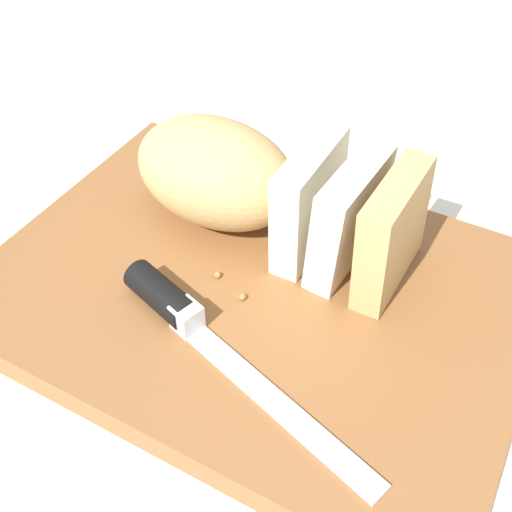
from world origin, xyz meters
The scene contains 7 objects.
ground_plane centered at (0.00, 0.00, 0.00)m, with size 3.00×3.00×0.00m, color silver.
cutting_board centered at (0.00, 0.00, 0.01)m, with size 0.43×0.32×0.03m, color brown.
bread_loaf centered at (-0.03, 0.06, 0.07)m, with size 0.25×0.10×0.10m.
bread_knife centered at (-0.03, -0.07, 0.04)m, with size 0.25×0.09×0.03m.
crumb_near_knife centered at (0.01, 0.04, 0.03)m, with size 0.01×0.01×0.01m, color #A8753D.
crumb_near_loaf centered at (-0.03, -0.01, 0.03)m, with size 0.01×0.01×0.01m, color #A8753D.
crumb_stray_left centered at (0.00, -0.02, 0.03)m, with size 0.01×0.01×0.01m, color #A8753D.
Camera 1 is at (0.18, -0.31, 0.41)m, focal length 44.72 mm.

